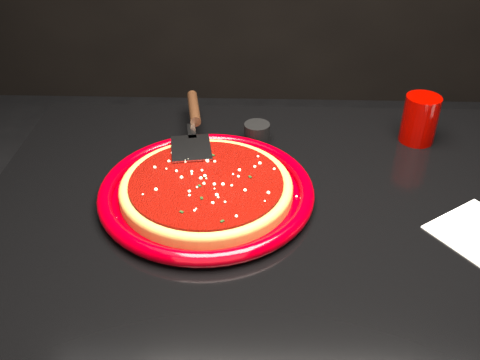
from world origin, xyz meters
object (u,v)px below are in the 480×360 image
object	(u,v)px
table	(298,344)
cup	(420,119)
pizza_server	(194,124)
ramekin	(257,133)
plate	(207,191)

from	to	relation	value
table	cup	bearing A→B (deg)	45.60
table	pizza_server	world-z (taller)	pizza_server
cup	ramekin	xyz separation A→B (m)	(-0.34, -0.02, -0.03)
cup	pizza_server	bearing A→B (deg)	-175.91
ramekin	pizza_server	bearing A→B (deg)	-172.56
table	ramekin	bearing A→B (deg)	113.23
ramekin	table	bearing A→B (deg)	-66.77
plate	ramekin	distance (m)	0.23
table	cup	distance (m)	0.55
plate	pizza_server	distance (m)	0.20
pizza_server	ramekin	bearing A→B (deg)	-1.98
pizza_server	cup	world-z (taller)	cup
table	cup	world-z (taller)	cup
cup	table	bearing A→B (deg)	-134.40
ramekin	plate	bearing A→B (deg)	-113.50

